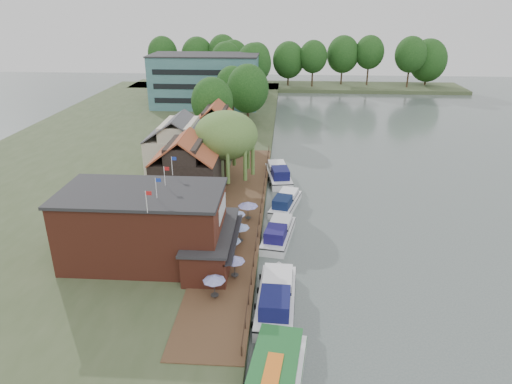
{
  "coord_description": "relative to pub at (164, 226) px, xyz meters",
  "views": [
    {
      "loc": [
        -2.56,
        -39.55,
        24.68
      ],
      "look_at": [
        -6.0,
        12.0,
        3.0
      ],
      "focal_mm": 32.0,
      "sensor_mm": 36.0,
      "label": 1
    }
  ],
  "objects": [
    {
      "name": "swan",
      "position": [
        11.08,
        -10.92,
        -4.43
      ],
      "size": [
        0.44,
        0.44,
        0.44
      ],
      "primitive_type": "sphere",
      "color": "white",
      "rests_on": "ground"
    },
    {
      "name": "bank_tree_3",
      "position": [
        3.13,
        78.3,
        3.54
      ],
      "size": [
        8.64,
        8.64,
        14.37
      ],
      "primitive_type": null,
      "color": "#143811",
      "rests_on": "land_bank"
    },
    {
      "name": "pub",
      "position": [
        0.0,
        0.0,
        0.0
      ],
      "size": [
        20.0,
        11.0,
        7.3
      ],
      "primitive_type": null,
      "color": "maroon",
      "rests_on": "land_bank"
    },
    {
      "name": "bank_tree_1",
      "position": [
        3.72,
        52.38,
        2.58
      ],
      "size": [
        8.35,
        8.35,
        12.46
      ],
      "primitive_type": null,
      "color": "#143811",
      "rests_on": "land_bank"
    },
    {
      "name": "cruiser_2",
      "position": [
        11.67,
        15.02,
        -3.55
      ],
      "size": [
        5.04,
        9.61,
        2.19
      ],
      "primitive_type": null,
      "rotation": [
        0.0,
        0.0,
        -0.24
      ],
      "color": "white",
      "rests_on": "ground"
    },
    {
      "name": "quay_rail",
      "position": [
        8.7,
        11.5,
        -3.15
      ],
      "size": [
        0.2,
        49.0,
        1.0
      ],
      "primitive_type": null,
      "color": "black",
      "rests_on": "land_bank"
    },
    {
      "name": "umbrella_5",
      "position": [
        7.35,
        8.93,
        -2.36
      ],
      "size": [
        2.35,
        2.35,
        2.38
      ],
      "primitive_type": null,
      "color": "#1C1A91",
      "rests_on": "quay_deck"
    },
    {
      "name": "umbrella_2",
      "position": [
        6.37,
        0.53,
        -2.36
      ],
      "size": [
        2.02,
        2.02,
        2.38
      ],
      "primitive_type": null,
      "color": "navy",
      "rests_on": "quay_deck"
    },
    {
      "name": "bank_tree_4",
      "position": [
        -4.77,
        85.22,
        3.37
      ],
      "size": [
        8.02,
        8.02,
        14.04
      ],
      "primitive_type": null,
      "color": "#143811",
      "rests_on": "land_bank"
    },
    {
      "name": "cottage_b",
      "position": [
        -4.0,
        25.0,
        0.6
      ],
      "size": [
        9.6,
        8.6,
        8.5
      ],
      "primitive_type": null,
      "color": "beige",
      "rests_on": "land_bank"
    },
    {
      "name": "umbrella_4",
      "position": [
        6.12,
        6.59,
        -2.36
      ],
      "size": [
        2.28,
        2.28,
        2.38
      ],
      "primitive_type": null,
      "color": "navy",
      "rests_on": "quay_deck"
    },
    {
      "name": "cruiser_0",
      "position": [
        11.01,
        -5.69,
        -3.31
      ],
      "size": [
        3.94,
        11.04,
        2.69
      ],
      "primitive_type": null,
      "rotation": [
        0.0,
        0.0,
        -0.04
      ],
      "color": "silver",
      "rests_on": "ground"
    },
    {
      "name": "cottage_c",
      "position": [
        0.0,
        34.0,
        0.6
      ],
      "size": [
        7.6,
        7.6,
        8.5
      ],
      "primitive_type": null,
      "color": "black",
      "rests_on": "land_bank"
    },
    {
      "name": "cruiser_1",
      "position": [
        10.94,
        6.52,
        -3.51
      ],
      "size": [
        4.55,
        9.85,
        2.28
      ],
      "primitive_type": null,
      "rotation": [
        0.0,
        0.0,
        -0.16
      ],
      "color": "silver",
      "rests_on": "ground"
    },
    {
      "name": "cottage_a",
      "position": [
        -1.0,
        15.0,
        0.6
      ],
      "size": [
        8.6,
        7.6,
        8.5
      ],
      "primitive_type": null,
      "color": "black",
      "rests_on": "land_bank"
    },
    {
      "name": "cruiser_3",
      "position": [
        10.54,
        24.97,
        -3.38
      ],
      "size": [
        4.99,
        10.79,
        2.54
      ],
      "primitive_type": null,
      "rotation": [
        0.0,
        0.0,
        0.16
      ],
      "color": "white",
      "rests_on": "ground"
    },
    {
      "name": "bank_tree_0",
      "position": [
        -1.74,
        41.79,
        2.09
      ],
      "size": [
        7.49,
        7.49,
        11.48
      ],
      "primitive_type": null,
      "color": "#143811",
      "rests_on": "land_bank"
    },
    {
      "name": "umbrella_1",
      "position": [
        7.13,
        -3.12,
        -2.36
      ],
      "size": [
        1.94,
        1.94,
        2.38
      ],
      "primitive_type": null,
      "color": "navy",
      "rests_on": "quay_deck"
    },
    {
      "name": "umbrella_3",
      "position": [
        6.94,
        3.46,
        -2.36
      ],
      "size": [
        2.06,
        2.06,
        2.38
      ],
      "primitive_type": null,
      "color": "#1B3B98",
      "rests_on": "quay_deck"
    },
    {
      "name": "bank_tree_5",
      "position": [
        -3.81,
        93.53,
        3.3
      ],
      "size": [
        8.72,
        8.72,
        13.89
      ],
      "primitive_type": null,
      "color": "#143811",
      "rests_on": "land_bank"
    },
    {
      "name": "land_bank",
      "position": [
        -16.0,
        36.0,
        -4.15
      ],
      "size": [
        50.0,
        140.0,
        1.0
      ],
      "primitive_type": "cube",
      "color": "#384728",
      "rests_on": "ground"
    },
    {
      "name": "hotel_block",
      "position": [
        -8.0,
        71.0,
        2.5
      ],
      "size": [
        25.4,
        12.4,
        12.3
      ],
      "primitive_type": null,
      "color": "#38666B",
      "rests_on": "land_bank"
    },
    {
      "name": "bank_tree_2",
      "position": [
        -0.3,
        60.57,
        1.86
      ],
      "size": [
        7.23,
        7.23,
        11.03
      ],
      "primitive_type": null,
      "color": "#143811",
      "rests_on": "land_bank"
    },
    {
      "name": "willow",
      "position": [
        3.5,
        20.0,
        1.56
      ],
      "size": [
        8.6,
        8.6,
        10.43
      ],
      "primitive_type": null,
      "color": "#476B2D",
      "rests_on": "land_bank"
    },
    {
      "name": "ground",
      "position": [
        14.0,
        1.0,
        -4.65
      ],
      "size": [
        260.0,
        260.0,
        0.0
      ],
      "primitive_type": "plane",
      "color": "#485451",
      "rests_on": "ground"
    },
    {
      "name": "umbrella_0",
      "position": [
        5.75,
        -6.32,
        -2.36
      ],
      "size": [
        1.97,
        1.97,
        2.38
      ],
      "primitive_type": null,
      "color": "navy",
      "rests_on": "quay_deck"
    },
    {
      "name": "quay_deck",
      "position": [
        6.0,
        11.0,
        -3.6
      ],
      "size": [
        6.0,
        50.0,
        0.1
      ],
      "primitive_type": "cube",
      "color": "#47301E",
      "rests_on": "land_bank"
    }
  ]
}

